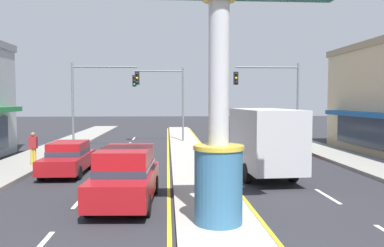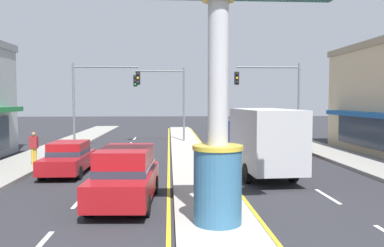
# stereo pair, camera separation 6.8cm
# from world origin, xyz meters

# --- Properties ---
(median_strip) EXTENTS (2.33, 52.00, 0.14)m
(median_strip) POSITION_xyz_m (0.00, 18.00, 0.07)
(median_strip) COLOR #A39E93
(median_strip) RESTS_ON ground
(sidewalk_left) EXTENTS (2.92, 60.00, 0.18)m
(sidewalk_left) POSITION_xyz_m (-9.22, 16.00, 0.09)
(sidewalk_left) COLOR gray
(sidewalk_left) RESTS_ON ground
(sidewalk_right) EXTENTS (2.92, 60.00, 0.18)m
(sidewalk_right) POSITION_xyz_m (9.22, 16.00, 0.09)
(sidewalk_right) COLOR gray
(sidewalk_right) RESTS_ON ground
(lane_markings) EXTENTS (9.07, 52.00, 0.01)m
(lane_markings) POSITION_xyz_m (0.00, 16.65, 0.00)
(lane_markings) COLOR silver
(lane_markings) RESTS_ON ground
(district_sign) EXTENTS (6.70, 1.38, 7.85)m
(district_sign) POSITION_xyz_m (-0.00, 5.94, 3.99)
(district_sign) COLOR #33668C
(district_sign) RESTS_ON median_strip
(traffic_light_left_side) EXTENTS (4.86, 0.46, 6.20)m
(traffic_light_left_side) POSITION_xyz_m (-6.40, 23.81, 4.25)
(traffic_light_left_side) COLOR slate
(traffic_light_left_side) RESTS_ON ground
(traffic_light_right_side) EXTENTS (4.86, 0.46, 6.20)m
(traffic_light_right_side) POSITION_xyz_m (6.40, 23.35, 4.25)
(traffic_light_right_side) COLOR slate
(traffic_light_right_side) RESTS_ON ground
(traffic_light_median_far) EXTENTS (4.20, 0.46, 6.20)m
(traffic_light_median_far) POSITION_xyz_m (-1.59, 27.54, 4.19)
(traffic_light_median_far) COLOR slate
(traffic_light_median_far) RESTS_ON ground
(box_truck_near_right_lane) EXTENTS (2.57, 7.01, 3.12)m
(box_truck_near_right_lane) POSITION_xyz_m (2.91, 13.30, 1.69)
(box_truck_near_right_lane) COLOR navy
(box_truck_near_right_lane) RESTS_ON ground
(sedan_far_right_lane) EXTENTS (1.96, 4.36, 1.53)m
(sedan_far_right_lane) POSITION_xyz_m (6.12, 19.94, 0.79)
(sedan_far_right_lane) COLOR maroon
(sedan_far_right_lane) RESTS_ON ground
(sedan_near_left_lane) EXTENTS (1.88, 4.32, 1.53)m
(sedan_near_left_lane) POSITION_xyz_m (-6.11, 14.16, 0.79)
(sedan_near_left_lane) COLOR maroon
(sedan_near_left_lane) RESTS_ON ground
(suv_mid_left_lane) EXTENTS (2.16, 4.70, 1.90)m
(suv_mid_left_lane) POSITION_xyz_m (-2.81, 8.65, 0.98)
(suv_mid_left_lane) COLOR maroon
(suv_mid_left_lane) RESTS_ON ground
(pedestrian_near_kerb) EXTENTS (0.42, 0.26, 1.70)m
(pedestrian_near_kerb) POSITION_xyz_m (-8.26, 15.74, 1.15)
(pedestrian_near_kerb) COLOR gold
(pedestrian_near_kerb) RESTS_ON sidewalk_left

